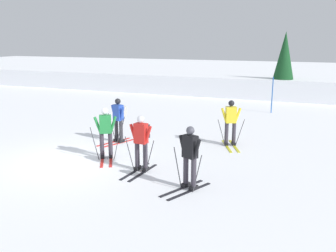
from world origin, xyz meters
The scene contains 9 objects.
ground_plane centered at (0.00, 0.00, 0.00)m, with size 120.00×120.00×0.00m, color white.
far_snow_ridge centered at (0.00, 18.86, 0.67)m, with size 80.00×8.20×1.34m, color white.
skier_red centered at (2.57, 0.17, 0.96)m, with size 1.00×1.63×1.71m.
skier_green centered at (0.96, 0.79, 0.92)m, with size 1.11×1.57×1.71m.
skier_yellow centered at (4.44, 3.87, 0.96)m, with size 0.99×1.61×1.71m.
skier_black centered at (4.35, -0.61, 0.92)m, with size 1.00×1.61×1.71m.
skier_blue centered at (0.38, 2.70, 0.95)m, with size 0.96×1.62×1.71m.
trail_marker_pole centered at (5.17, 10.87, 0.96)m, with size 0.05×0.05×1.92m, color #1E56AD.
conifer_far_left centered at (5.28, 15.84, 2.59)m, with size 1.55×1.55×4.39m.
Camera 1 is at (7.19, -9.24, 3.87)m, focal length 38.99 mm.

